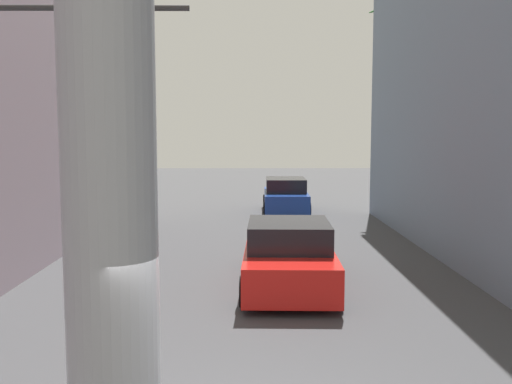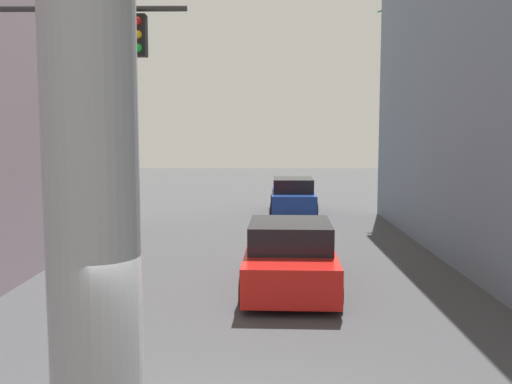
{
  "view_description": "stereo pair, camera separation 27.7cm",
  "coord_description": "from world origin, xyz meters",
  "px_view_note": "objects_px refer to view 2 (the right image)",
  "views": [
    {
      "loc": [
        -0.09,
        -5.56,
        3.56
      ],
      "look_at": [
        0.0,
        6.16,
        2.36
      ],
      "focal_mm": 40.0,
      "sensor_mm": 36.0,
      "label": 1
    },
    {
      "loc": [
        0.19,
        -5.56,
        3.56
      ],
      "look_at": [
        0.0,
        6.16,
        2.36
      ],
      "focal_mm": 40.0,
      "sensor_mm": 36.0,
      "label": 2
    }
  ],
  "objects_px": {
    "car_far": "(293,196)",
    "palm_tree_far_right": "(410,83)",
    "pedestrian_mid_right": "(508,241)",
    "car_lead": "(290,256)"
  },
  "relations": [
    {
      "from": "car_far",
      "to": "palm_tree_far_right",
      "type": "bearing_deg",
      "value": -0.67
    },
    {
      "from": "palm_tree_far_right",
      "to": "pedestrian_mid_right",
      "type": "distance_m",
      "value": 12.62
    },
    {
      "from": "car_lead",
      "to": "pedestrian_mid_right",
      "type": "bearing_deg",
      "value": 7.92
    },
    {
      "from": "car_far",
      "to": "pedestrian_mid_right",
      "type": "xyz_separation_m",
      "value": [
        4.72,
        -11.71,
        0.19
      ]
    },
    {
      "from": "car_lead",
      "to": "car_far",
      "type": "relative_size",
      "value": 1.16
    },
    {
      "from": "car_lead",
      "to": "palm_tree_far_right",
      "type": "relative_size",
      "value": 0.55
    },
    {
      "from": "car_lead",
      "to": "palm_tree_far_right",
      "type": "distance_m",
      "value": 14.59
    },
    {
      "from": "car_far",
      "to": "pedestrian_mid_right",
      "type": "relative_size",
      "value": 2.81
    },
    {
      "from": "car_lead",
      "to": "palm_tree_far_right",
      "type": "xyz_separation_m",
      "value": [
        5.78,
        12.4,
        5.07
      ]
    },
    {
      "from": "pedestrian_mid_right",
      "to": "palm_tree_far_right",
      "type": "bearing_deg",
      "value": 88.1
    }
  ]
}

